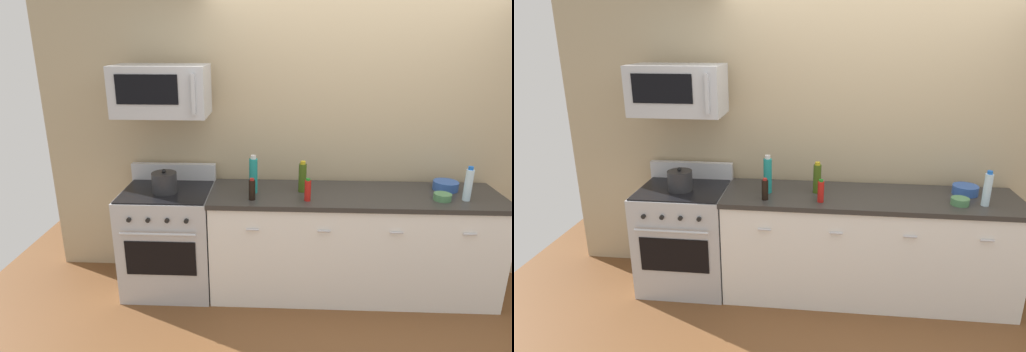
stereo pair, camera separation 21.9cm
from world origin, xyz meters
TOP-DOWN VIEW (x-y plane):
  - ground_plane at (0.00, 0.00)m, footprint 6.60×6.60m
  - back_wall at (0.00, 0.41)m, footprint 5.50×0.10m
  - counter_unit at (0.00, -0.00)m, footprint 2.41×0.66m
  - range_oven at (-1.58, 0.00)m, footprint 0.76×0.69m
  - microwave at (-1.58, 0.05)m, footprint 0.74×0.44m
  - bottle_hot_sauce_red at (-0.41, -0.18)m, footprint 0.05×0.05m
  - bottle_sparkling_teal at (-0.84, -0.01)m, footprint 0.07×0.07m
  - bottle_water_clear at (0.86, -0.11)m, footprint 0.06×0.06m
  - bottle_soy_sauce_dark at (-0.85, -0.18)m, footprint 0.05×0.05m
  - bottle_olive_oil at (-0.44, 0.03)m, footprint 0.07×0.07m
  - bowl_blue_mixing at (0.78, 0.13)m, footprint 0.21×0.21m
  - bowl_green_glaze at (0.67, -0.12)m, footprint 0.14×0.14m
  - stockpot at (-1.58, -0.05)m, footprint 0.21×0.21m

SIDE VIEW (x-z plane):
  - ground_plane at x=0.00m, z-range 0.00..0.00m
  - counter_unit at x=0.00m, z-range 0.00..0.92m
  - range_oven at x=-1.58m, z-range -0.07..1.00m
  - bowl_green_glaze at x=0.67m, z-range 0.92..0.98m
  - bowl_blue_mixing at x=0.78m, z-range 0.92..1.00m
  - bottle_soy_sauce_dark at x=-0.85m, z-range 0.92..1.09m
  - stockpot at x=-1.58m, z-range 0.91..1.11m
  - bottle_hot_sauce_red at x=-0.41m, z-range 0.92..1.10m
  - bottle_olive_oil at x=-0.44m, z-range 0.91..1.18m
  - bottle_water_clear at x=0.86m, z-range 0.91..1.19m
  - bottle_sparkling_teal at x=-0.84m, z-range 0.91..1.23m
  - back_wall at x=0.00m, z-range 0.00..2.70m
  - microwave at x=-1.58m, z-range 1.55..1.95m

